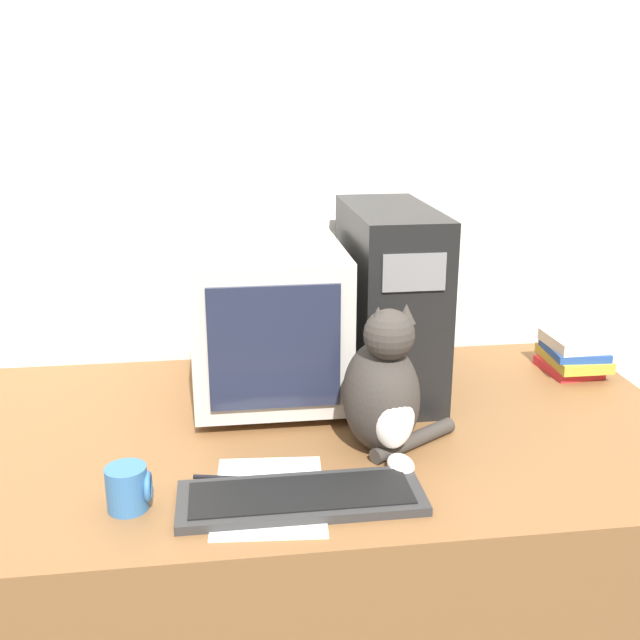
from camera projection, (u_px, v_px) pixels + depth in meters
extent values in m
cube|color=silver|center=(278.00, 182.00, 2.09)|extent=(7.00, 0.05, 2.50)
cube|color=brown|center=(302.00, 567.00, 1.84)|extent=(1.79, 0.96, 0.76)
cube|color=#BCB7AD|center=(269.00, 389.00, 1.90)|extent=(0.25, 0.27, 0.02)
cube|color=#BCB7AD|center=(268.00, 317.00, 1.85)|extent=(0.36, 0.44, 0.36)
cube|color=#1E2338|center=(275.00, 348.00, 1.63)|extent=(0.29, 0.01, 0.28)
cube|color=black|center=(389.00, 300.00, 1.89)|extent=(0.20, 0.46, 0.47)
cube|color=slate|center=(414.00, 272.00, 1.63)|extent=(0.14, 0.01, 0.08)
cube|color=#2D2D2D|center=(301.00, 498.00, 1.41)|extent=(0.47, 0.16, 0.02)
cube|color=black|center=(301.00, 493.00, 1.41)|extent=(0.42, 0.13, 0.00)
ellipsoid|color=#38332D|center=(381.00, 396.00, 1.59)|extent=(0.19, 0.22, 0.24)
ellipsoid|color=white|center=(394.00, 418.00, 1.53)|extent=(0.10, 0.07, 0.13)
sphere|color=#38332D|center=(389.00, 335.00, 1.51)|extent=(0.12, 0.12, 0.11)
cone|color=#38332D|center=(378.00, 316.00, 1.49)|extent=(0.04, 0.04, 0.04)
cone|color=#38332D|center=(406.00, 313.00, 1.51)|extent=(0.04, 0.04, 0.04)
ellipsoid|color=white|center=(401.00, 465.00, 1.52)|extent=(0.06, 0.08, 0.04)
cylinder|color=#38332D|center=(414.00, 440.00, 1.63)|extent=(0.22, 0.16, 0.03)
cube|color=red|center=(569.00, 367.00, 2.05)|extent=(0.14, 0.16, 0.03)
cube|color=gold|center=(574.00, 358.00, 2.04)|extent=(0.14, 0.20, 0.03)
cube|color=#234793|center=(574.00, 350.00, 2.03)|extent=(0.15, 0.17, 0.02)
cube|color=beige|center=(576.00, 341.00, 2.03)|extent=(0.15, 0.16, 0.03)
cylinder|color=black|center=(228.00, 478.00, 1.49)|extent=(0.14, 0.04, 0.01)
cube|color=white|center=(269.00, 495.00, 1.44)|extent=(0.23, 0.31, 0.00)
cylinder|color=#33669E|center=(127.00, 488.00, 1.38)|extent=(0.08, 0.08, 0.09)
torus|color=#33669E|center=(148.00, 487.00, 1.39)|extent=(0.01, 0.06, 0.06)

